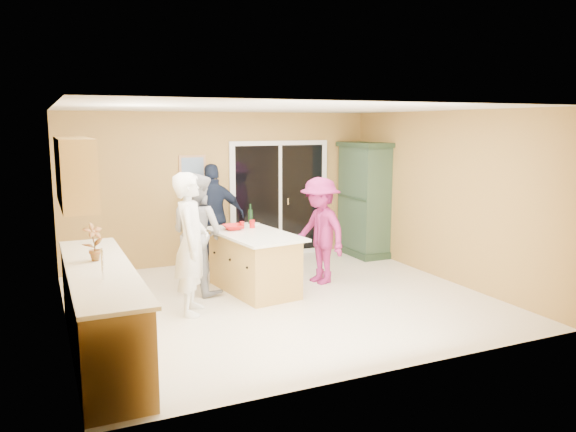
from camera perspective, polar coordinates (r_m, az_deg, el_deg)
name	(u,v)px	position (r m, az deg, el deg)	size (l,w,h in m)	color
floor	(281,300)	(7.81, -0.71, -8.53)	(5.50, 5.50, 0.00)	white
ceiling	(281,108)	(7.44, -0.75, 10.89)	(5.50, 5.00, 0.10)	silver
wall_back	(224,188)	(9.84, -6.56, 2.87)	(5.50, 0.10, 2.60)	tan
wall_front	(387,242)	(5.35, 10.02, -2.64)	(5.50, 0.10, 2.60)	tan
wall_left	(60,221)	(6.91, -22.13, -0.50)	(0.10, 5.00, 2.60)	tan
wall_right	(445,196)	(8.97, 15.62, 1.96)	(0.10, 5.00, 2.60)	tan
left_cabinet_run	(102,316)	(6.11, -18.36, -9.63)	(0.65, 3.05, 1.24)	tan
upper_cabinets	(75,172)	(6.65, -20.86, 4.22)	(0.35, 1.60, 0.75)	tan
sliding_door	(280,199)	(10.20, -0.84, 1.75)	(1.90, 0.07, 2.10)	white
framed_picture	(193,172)	(9.64, -9.67, 4.46)	(0.46, 0.04, 0.56)	#AC7E56
kitchen_island	(254,264)	(8.13, -3.49, -4.87)	(1.10, 1.74, 0.86)	tan
green_hutch	(364,201)	(10.38, 7.73, 1.56)	(0.59, 1.13, 2.07)	#203421
woman_white	(191,244)	(7.19, -9.79, -2.79)	(0.66, 0.43, 1.81)	silver
woman_grey	(197,234)	(8.08, -9.19, -1.77)	(0.83, 0.65, 1.72)	gray
woman_navy	(214,217)	(9.37, -7.58, -0.07)	(1.03, 0.43, 1.76)	#1B253D
woman_magenta	(320,231)	(8.49, 3.27, -1.49)	(1.04, 0.60, 1.61)	#8A1E5F
serving_bowl	(233,227)	(8.28, -5.60, -1.13)	(0.30, 0.30, 0.07)	#B71514
tulip_vase	(94,242)	(6.36, -19.12, -2.51)	(0.22, 0.15, 0.42)	#A41110
tumbler_near	(252,224)	(8.40, -3.66, -0.81)	(0.08, 0.08, 0.12)	#B71514
tumbler_far	(242,225)	(8.37, -4.70, -0.91)	(0.07, 0.07, 0.10)	#B71514
wine_bottle	(251,216)	(8.68, -3.83, -0.04)	(0.07, 0.07, 0.32)	black
white_plate	(253,224)	(8.71, -3.55, -0.79)	(0.20, 0.20, 0.01)	white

